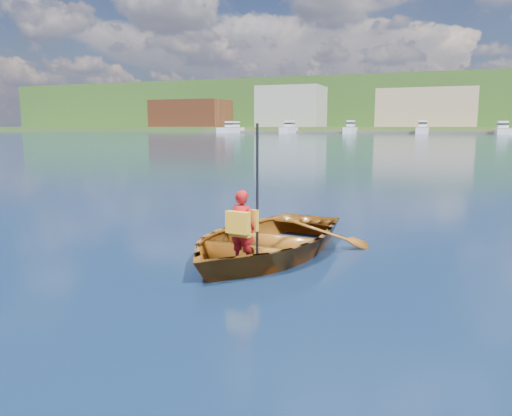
{
  "coord_description": "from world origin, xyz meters",
  "views": [
    {
      "loc": [
        2.06,
        -6.6,
        1.97
      ],
      "look_at": [
        -0.64,
        0.49,
        0.73
      ],
      "focal_mm": 35.0,
      "sensor_mm": 36.0,
      "label": 1
    }
  ],
  "objects_px": {
    "dock": "(455,133)",
    "marina_yachts": "(462,129)",
    "child_paddler": "(243,226)",
    "rowboat": "(264,240)"
  },
  "relations": [
    {
      "from": "dock",
      "to": "marina_yachts",
      "type": "height_order",
      "value": "marina_yachts"
    },
    {
      "from": "child_paddler",
      "to": "rowboat",
      "type": "bearing_deg",
      "value": 91.53
    },
    {
      "from": "rowboat",
      "to": "dock",
      "type": "distance_m",
      "value": 147.58
    },
    {
      "from": "child_paddler",
      "to": "dock",
      "type": "relative_size",
      "value": 0.01
    },
    {
      "from": "dock",
      "to": "child_paddler",
      "type": "bearing_deg",
      "value": -91.73
    },
    {
      "from": "dock",
      "to": "marina_yachts",
      "type": "relative_size",
      "value": 1.12
    },
    {
      "from": "rowboat",
      "to": "child_paddler",
      "type": "height_order",
      "value": "child_paddler"
    },
    {
      "from": "rowboat",
      "to": "child_paddler",
      "type": "xyz_separation_m",
      "value": [
        0.02,
        -0.91,
        0.4
      ]
    },
    {
      "from": "dock",
      "to": "marina_yachts",
      "type": "distance_m",
      "value": 5.08
    },
    {
      "from": "child_paddler",
      "to": "dock",
      "type": "bearing_deg",
      "value": 88.27
    }
  ]
}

